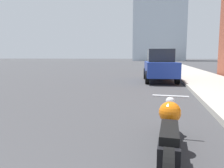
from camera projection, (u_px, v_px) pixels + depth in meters
sidewalk at (175, 65)px, 37.51m from camera, size 3.02×240.00×0.15m
motorcycle at (169, 133)px, 3.04m from camera, size 0.62×2.67×0.76m
parked_car_blue at (160, 66)px, 12.81m from camera, size 2.07×4.49×1.87m
parked_car_silver at (158, 62)px, 23.88m from camera, size 2.08×4.40×1.69m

